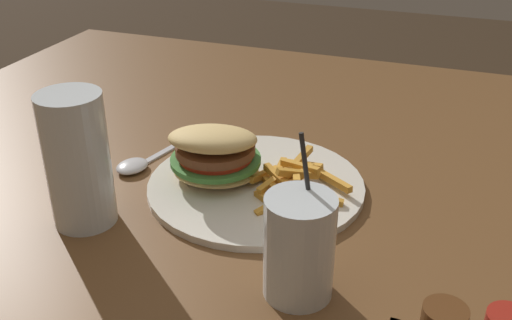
{
  "coord_description": "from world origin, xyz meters",
  "views": [
    {
      "loc": [
        -0.22,
        0.63,
        1.13
      ],
      "look_at": [
        0.02,
        -0.05,
        0.75
      ],
      "focal_mm": 42.0,
      "sensor_mm": 36.0,
      "label": 1
    }
  ],
  "objects_px": {
    "juice_glass": "(299,251)",
    "spoon": "(136,164)",
    "beer_glass": "(78,163)",
    "meal_plate_near": "(237,169)"
  },
  "relations": [
    {
      "from": "meal_plate_near",
      "to": "juice_glass",
      "type": "distance_m",
      "value": 0.23
    },
    {
      "from": "juice_glass",
      "to": "spoon",
      "type": "height_order",
      "value": "juice_glass"
    },
    {
      "from": "beer_glass",
      "to": "spoon",
      "type": "xyz_separation_m",
      "value": [
        0.01,
        -0.14,
        -0.08
      ]
    },
    {
      "from": "meal_plate_near",
      "to": "juice_glass",
      "type": "height_order",
      "value": "juice_glass"
    },
    {
      "from": "juice_glass",
      "to": "beer_glass",
      "type": "bearing_deg",
      "value": -7.95
    },
    {
      "from": "juice_glass",
      "to": "spoon",
      "type": "distance_m",
      "value": 0.35
    },
    {
      "from": "spoon",
      "to": "meal_plate_near",
      "type": "bearing_deg",
      "value": 103.99
    },
    {
      "from": "meal_plate_near",
      "to": "spoon",
      "type": "bearing_deg",
      "value": -0.39
    },
    {
      "from": "beer_glass",
      "to": "juice_glass",
      "type": "xyz_separation_m",
      "value": [
        -0.29,
        0.04,
        -0.03
      ]
    },
    {
      "from": "meal_plate_near",
      "to": "beer_glass",
      "type": "height_order",
      "value": "beer_glass"
    }
  ]
}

